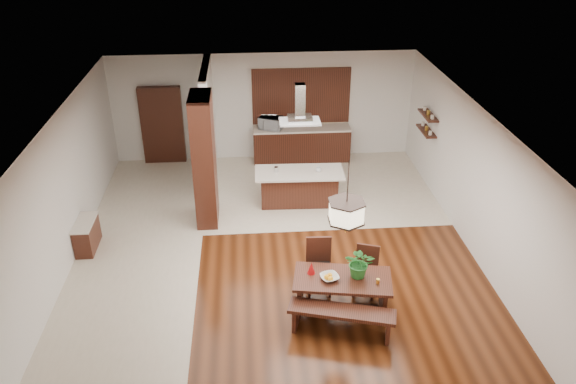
{
  "coord_description": "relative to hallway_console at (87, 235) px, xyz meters",
  "views": [
    {
      "loc": [
        -0.47,
        -9.79,
        6.47
      ],
      "look_at": [
        0.3,
        0.0,
        1.25
      ],
      "focal_mm": 35.0,
      "sensor_mm": 36.0,
      "label": 1
    }
  ],
  "objects": [
    {
      "name": "shelf_lower",
      "position": [
        7.68,
        2.4,
        1.08
      ],
      "size": [
        0.26,
        0.9,
        0.04
      ],
      "primitive_type": "cube",
      "color": "black",
      "rests_on": "room_shell"
    },
    {
      "name": "napkin_cone",
      "position": [
        4.36,
        -2.16,
        0.48
      ],
      "size": [
        0.14,
        0.14,
        0.22
      ],
      "primitive_type": "cone",
      "rotation": [
        0.0,
        0.0,
        -0.01
      ],
      "color": "#B50C0E",
      "rests_on": "dining_table"
    },
    {
      "name": "microwave",
      "position": [
        3.98,
        3.98,
        0.8
      ],
      "size": [
        0.72,
        0.62,
        0.33
      ],
      "primitive_type": "imported",
      "rotation": [
        0.0,
        0.0,
        -0.42
      ],
      "color": "silver",
      "rests_on": "rear_counter"
    },
    {
      "name": "foliage_plant",
      "position": [
        5.16,
        -2.31,
        0.65
      ],
      "size": [
        0.59,
        0.55,
        0.55
      ],
      "primitive_type": "imported",
      "rotation": [
        0.0,
        0.0,
        -0.28
      ],
      "color": "#246E27",
      "rests_on": "dining_table"
    },
    {
      "name": "island_cup",
      "position": [
        4.95,
        1.5,
        0.58
      ],
      "size": [
        0.17,
        0.17,
        0.1
      ],
      "primitive_type": "imported",
      "rotation": [
        0.0,
        0.0,
        0.34
      ],
      "color": "silver",
      "rests_on": "kitchen_island"
    },
    {
      "name": "range_hood",
      "position": [
        4.51,
        1.58,
        2.15
      ],
      "size": [
        0.9,
        0.55,
        0.87
      ],
      "primitive_type": null,
      "color": "silver",
      "rests_on": "room_shell"
    },
    {
      "name": "hallway_console",
      "position": [
        0.0,
        0.0,
        0.0
      ],
      "size": [
        0.37,
        0.88,
        0.63
      ],
      "primitive_type": "cube",
      "color": "black",
      "rests_on": "ground"
    },
    {
      "name": "soffit_band",
      "position": [
        3.81,
        -0.2,
        2.57
      ],
      "size": [
        8.0,
        9.0,
        0.02
      ],
      "primitive_type": "cube",
      "color": "#371A0D",
      "rests_on": "room_shell"
    },
    {
      "name": "gold_ornament",
      "position": [
        5.44,
        -2.53,
        0.42
      ],
      "size": [
        0.07,
        0.07,
        0.09
      ],
      "primitive_type": "cylinder",
      "rotation": [
        0.0,
        0.0,
        -0.09
      ],
      "color": "gold",
      "rests_on": "dining_table"
    },
    {
      "name": "fruit_bowl",
      "position": [
        4.65,
        -2.35,
        0.41
      ],
      "size": [
        0.38,
        0.38,
        0.07
      ],
      "primitive_type": "imported",
      "rotation": [
        0.0,
        0.0,
        0.27
      ],
      "color": "beige",
      "rests_on": "dining_table"
    },
    {
      "name": "shelf_upper",
      "position": [
        7.68,
        2.4,
        1.49
      ],
      "size": [
        0.26,
        0.9,
        0.04
      ],
      "primitive_type": "cube",
      "color": "black",
      "rests_on": "room_shell"
    },
    {
      "name": "dining_bench",
      "position": [
        4.78,
        -2.93,
        -0.07
      ],
      "size": [
        1.79,
        0.84,
        0.49
      ],
      "primitive_type": null,
      "rotation": [
        0.0,
        0.0,
        -0.27
      ],
      "color": "black",
      "rests_on": "ground"
    },
    {
      "name": "room_shell",
      "position": [
        3.81,
        -0.2,
        1.75
      ],
      "size": [
        9.0,
        9.04,
        2.92
      ],
      "color": "#38190A",
      "rests_on": "ground"
    },
    {
      "name": "partition_stub",
      "position": [
        2.41,
        3.1,
        1.14
      ],
      "size": [
        0.18,
        2.4,
        2.9
      ],
      "primitive_type": "cube",
      "color": "silver",
      "rests_on": "ground"
    },
    {
      "name": "hallway_doorway",
      "position": [
        1.11,
        4.2,
        0.74
      ],
      "size": [
        1.1,
        0.2,
        2.1
      ],
      "primitive_type": "cube",
      "color": "black",
      "rests_on": "ground"
    },
    {
      "name": "dining_table",
      "position": [
        4.88,
        -2.34,
        0.19
      ],
      "size": [
        1.77,
        1.1,
        0.69
      ],
      "rotation": [
        0.0,
        0.0,
        -0.17
      ],
      "color": "black",
      "rests_on": "ground"
    },
    {
      "name": "dining_chair_left",
      "position": [
        4.55,
        -1.77,
        0.2
      ],
      "size": [
        0.47,
        0.47,
        1.04
      ],
      "primitive_type": null,
      "rotation": [
        0.0,
        0.0,
        -0.03
      ],
      "color": "black",
      "rests_on": "ground"
    },
    {
      "name": "kitchen_island",
      "position": [
        4.51,
        1.58,
        0.12
      ],
      "size": [
        2.06,
        0.94,
        0.84
      ],
      "rotation": [
        0.0,
        0.0,
        -0.03
      ],
      "color": "black",
      "rests_on": "ground"
    },
    {
      "name": "tile_kitchen",
      "position": [
        5.06,
        2.3,
        -0.31
      ],
      "size": [
        5.5,
        4.0,
        0.01
      ],
      "primitive_type": "cube",
      "color": "beige",
      "rests_on": "ground"
    },
    {
      "name": "tile_hallway",
      "position": [
        1.06,
        -0.2,
        -0.31
      ],
      "size": [
        2.5,
        9.0,
        0.01
      ],
      "primitive_type": "cube",
      "color": "beige",
      "rests_on": "ground"
    },
    {
      "name": "dining_chair_right",
      "position": [
        5.37,
        -1.91,
        0.15
      ],
      "size": [
        0.53,
        0.53,
        0.94
      ],
      "primitive_type": null,
      "rotation": [
        0.0,
        0.0,
        -0.34
      ],
      "color": "black",
      "rests_on": "ground"
    },
    {
      "name": "partition_pier",
      "position": [
        2.41,
        1.0,
        1.14
      ],
      "size": [
        0.45,
        1.0,
        2.9
      ],
      "primitive_type": "cube",
      "color": "black",
      "rests_on": "ground"
    },
    {
      "name": "kitchen_window",
      "position": [
        4.81,
        4.26,
        1.44
      ],
      "size": [
        2.6,
        0.08,
        1.5
      ],
      "primitive_type": "cube",
      "color": "#A26E30",
      "rests_on": "room_shell"
    },
    {
      "name": "pendant_lantern",
      "position": [
        4.88,
        -2.34,
        1.93
      ],
      "size": [
        0.64,
        0.64,
        1.31
      ],
      "primitive_type": null,
      "color": "beige",
      "rests_on": "room_shell"
    },
    {
      "name": "rear_counter",
      "position": [
        4.81,
        4.0,
        0.16
      ],
      "size": [
        2.6,
        0.62,
        0.95
      ],
      "color": "black",
      "rests_on": "ground"
    }
  ]
}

